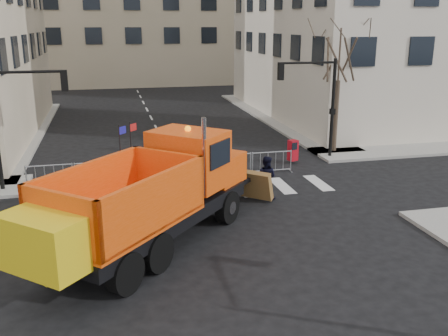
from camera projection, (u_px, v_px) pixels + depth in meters
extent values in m
plane|color=black|center=(216.00, 245.00, 16.79)|extent=(120.00, 120.00, 0.00)
cube|color=gray|center=(179.00, 172.00, 24.72)|extent=(64.00, 5.00, 0.15)
cylinder|color=black|center=(332.00, 110.00, 26.77)|extent=(0.18, 0.18, 5.40)
cube|color=black|center=(154.00, 215.00, 16.48)|extent=(7.31, 7.68, 0.50)
cylinder|color=black|center=(175.00, 197.00, 19.59)|extent=(1.12, 1.17, 1.23)
cylinder|color=black|center=(227.00, 207.00, 18.49)|extent=(1.12, 1.17, 1.23)
cylinder|color=black|center=(98.00, 237.00, 15.93)|extent=(1.12, 1.17, 1.23)
cylinder|color=black|center=(157.00, 252.00, 14.84)|extent=(1.12, 1.17, 1.23)
cylinder|color=black|center=(63.00, 254.00, 14.72)|extent=(1.12, 1.17, 1.23)
cylinder|color=black|center=(125.00, 273.00, 13.62)|extent=(1.12, 1.17, 1.23)
cube|color=#EE4B0D|center=(209.00, 167.00, 19.26)|extent=(2.94, 2.90, 1.12)
cube|color=#EE4B0D|center=(188.00, 158.00, 17.85)|extent=(3.10, 3.05, 2.01)
cylinder|color=silver|center=(204.00, 157.00, 16.49)|extent=(0.16, 0.16, 2.68)
cube|color=#EE4B0D|center=(121.00, 196.00, 14.84)|extent=(5.37, 5.52, 1.84)
cube|color=yellow|center=(42.00, 244.00, 12.40)|extent=(2.40, 2.33, 1.45)
cube|color=brown|center=(232.00, 181.00, 21.16)|extent=(3.08, 2.88, 1.26)
imported|color=black|center=(240.00, 169.00, 22.69)|extent=(0.69, 0.64, 1.59)
imported|color=black|center=(266.00, 178.00, 20.96)|extent=(1.14, 1.09, 1.86)
imported|color=black|center=(212.00, 184.00, 20.36)|extent=(0.65, 1.06, 1.68)
cube|color=#B10D19|center=(293.00, 150.00, 26.35)|extent=(0.56, 0.53, 1.10)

